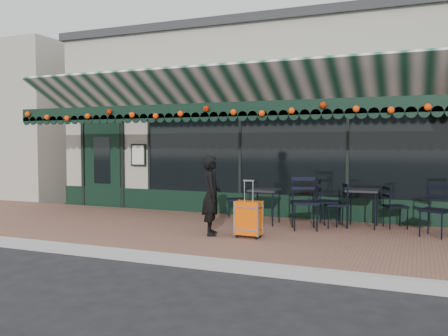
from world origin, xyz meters
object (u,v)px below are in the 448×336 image
at_px(chair_b_left, 236,200).
at_px(chair_b_front, 305,203).
at_px(woman, 211,195).
at_px(chair_a_right, 395,207).
at_px(chair_a_front, 435,211).
at_px(suitcase, 249,219).
at_px(cafe_table_a, 363,193).
at_px(chair_a_left, 336,205).
at_px(chair_b_right, 329,202).
at_px(cafe_table_b, 265,193).

height_order(chair_b_left, chair_b_front, chair_b_front).
bearing_deg(woman, chair_a_right, -80.24).
bearing_deg(chair_b_front, chair_a_front, -15.16).
relative_size(suitcase, cafe_table_a, 1.34).
xyz_separation_m(suitcase, chair_a_left, (1.23, 1.63, 0.10)).
xyz_separation_m(woman, chair_b_front, (1.43, 1.14, -0.21)).
bearing_deg(chair_b_right, chair_b_left, 80.90).
relative_size(suitcase, chair_a_front, 1.09).
bearing_deg(chair_a_left, chair_a_front, 58.69).
bearing_deg(woman, chair_b_right, -68.38).
relative_size(cafe_table_a, chair_a_front, 0.81).
relative_size(woman, chair_a_right, 1.73).
bearing_deg(chair_a_left, woman, -71.52).
bearing_deg(chair_a_right, chair_b_front, 92.95).
bearing_deg(woman, cafe_table_b, -43.22).
bearing_deg(cafe_table_b, chair_b_right, 13.22).
bearing_deg(chair_a_right, chair_a_front, -158.06).
distance_m(woman, chair_b_right, 2.52).
relative_size(chair_a_right, chair_b_right, 0.89).
height_order(woman, chair_b_right, woman).
bearing_deg(chair_a_front, chair_a_right, 158.91).
bearing_deg(suitcase, chair_a_left, 55.21).
relative_size(chair_a_left, chair_b_left, 1.12).
distance_m(chair_a_left, chair_b_front, 0.70).
bearing_deg(suitcase, chair_b_front, 60.08).
height_order(cafe_table_a, chair_b_left, chair_b_left).
distance_m(cafe_table_b, chair_a_front, 3.18).
relative_size(chair_b_right, chair_b_front, 0.91).
xyz_separation_m(cafe_table_b, chair_b_right, (1.24, 0.29, -0.17)).
bearing_deg(cafe_table_a, woman, -143.01).
bearing_deg(chair_a_front, suitcase, -133.61).
bearing_deg(woman, chair_a_front, -93.72).
relative_size(chair_a_front, chair_b_left, 1.17).
bearing_deg(chair_b_right, chair_b_front, 149.81).
bearing_deg(woman, chair_b_front, -74.70).
distance_m(chair_a_front, chair_b_right, 1.98).
bearing_deg(chair_b_right, chair_a_left, -132.66).
xyz_separation_m(chair_a_right, chair_b_right, (-1.25, -0.20, 0.05)).
xyz_separation_m(chair_a_front, chair_b_right, (-1.93, 0.45, 0.01)).
distance_m(cafe_table_b, chair_a_left, 1.43).
xyz_separation_m(suitcase, cafe_table_b, (-0.17, 1.48, 0.30)).
bearing_deg(chair_b_right, woman, 133.37).
distance_m(suitcase, chair_a_front, 3.28).
distance_m(cafe_table_b, chair_b_front, 0.97).
height_order(woman, cafe_table_b, woman).
bearing_deg(chair_b_left, woman, -14.56).
relative_size(cafe_table_b, chair_b_front, 0.70).
height_order(chair_a_front, chair_b_front, chair_b_front).
height_order(chair_a_left, chair_b_left, chair_a_left).
bearing_deg(chair_a_right, suitcase, 106.03).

